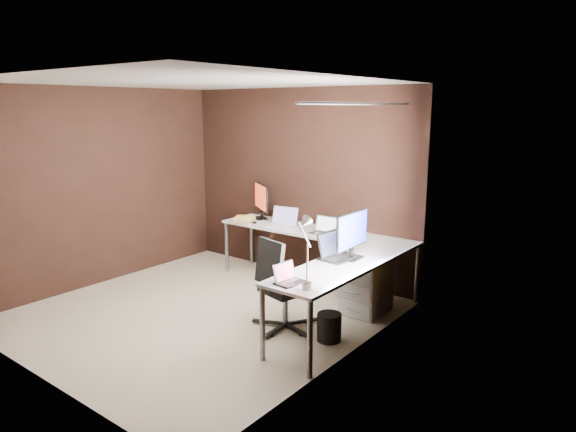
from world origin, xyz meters
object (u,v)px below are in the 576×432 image
object	(u,v)px
monitor_left	(261,199)
office_chair	(283,302)
drawer_pedestal	(366,286)
monitor_right	(352,233)
laptop_silver	(324,230)
desk_lamp	(305,243)
laptop_white	(283,222)
laptop_black_big	(337,252)
wastebasket	(329,327)
laptop_black_small	(288,278)
book_stack	(244,219)

from	to	relation	value
monitor_left	office_chair	size ratio (longest dim) A/B	0.50
drawer_pedestal	monitor_right	size ratio (longest dim) A/B	1.01
laptop_silver	monitor_right	bearing A→B (deg)	-42.27
drawer_pedestal	desk_lamp	distance (m)	1.61
drawer_pedestal	laptop_silver	size ratio (longest dim) A/B	1.87
monitor_left	laptop_white	bearing A→B (deg)	15.83
laptop_black_big	desk_lamp	xyz separation A→B (m)	(0.23, -0.88, 0.33)
monitor_right	office_chair	bearing A→B (deg)	131.59
wastebasket	laptop_silver	bearing A→B (deg)	126.02
laptop_black_small	office_chair	world-z (taller)	office_chair
book_stack	wastebasket	world-z (taller)	book_stack
monitor_left	monitor_right	bearing A→B (deg)	9.30
monitor_right	desk_lamp	distance (m)	0.95
monitor_left	laptop_white	world-z (taller)	monitor_left
laptop_silver	wastebasket	distance (m)	1.54
desk_lamp	office_chair	distance (m)	1.13
laptop_black_big	desk_lamp	distance (m)	0.97
drawer_pedestal	laptop_black_small	xyz separation A→B (m)	(-0.02, -1.41, 0.47)
monitor_right	laptop_white	bearing A→B (deg)	61.58
book_stack	drawer_pedestal	bearing A→B (deg)	-4.45
office_chair	monitor_right	bearing A→B (deg)	57.44
book_stack	laptop_black_small	bearing A→B (deg)	-38.87
laptop_white	desk_lamp	xyz separation A→B (m)	(1.56, -1.68, 0.34)
drawer_pedestal	wastebasket	world-z (taller)	drawer_pedestal
laptop_black_big	wastebasket	size ratio (longest dim) A/B	1.59
monitor_left	book_stack	xyz separation A→B (m)	(-0.03, -0.32, -0.23)
monitor_left	laptop_black_small	bearing A→B (deg)	-10.74
laptop_black_small	desk_lamp	size ratio (longest dim) A/B	0.44
laptop_white	laptop_silver	world-z (taller)	laptop_white
laptop_black_big	book_stack	size ratio (longest dim) A/B	1.41
laptop_black_big	book_stack	xyz separation A→B (m)	(-1.87, 0.64, -0.02)
monitor_right	book_stack	xyz separation A→B (m)	(-2.01, 0.59, -0.24)
laptop_black_small	book_stack	world-z (taller)	laptop_black_small
laptop_white	office_chair	bearing A→B (deg)	-61.40
laptop_black_big	wastebasket	world-z (taller)	laptop_black_big
laptop_silver	desk_lamp	size ratio (longest dim) A/B	0.52
laptop_white	book_stack	bearing A→B (deg)	-173.67
desk_lamp	book_stack	bearing A→B (deg)	127.18
laptop_silver	wastebasket	size ratio (longest dim) A/B	1.16
monitor_right	wastebasket	bearing A→B (deg)	-179.39
laptop_white	book_stack	size ratio (longest dim) A/B	1.27
book_stack	desk_lamp	xyz separation A→B (m)	(2.10, -1.53, 0.35)
laptop_white	desk_lamp	world-z (taller)	desk_lamp
monitor_right	desk_lamp	size ratio (longest dim) A/B	0.97
office_chair	wastebasket	distance (m)	0.55
laptop_silver	book_stack	world-z (taller)	laptop_silver
drawer_pedestal	desk_lamp	world-z (taller)	desk_lamp
laptop_black_big	laptop_black_small	xyz separation A→B (m)	(0.07, -0.92, -0.02)
drawer_pedestal	book_stack	world-z (taller)	book_stack
laptop_white	laptop_silver	bearing A→B (deg)	-11.91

